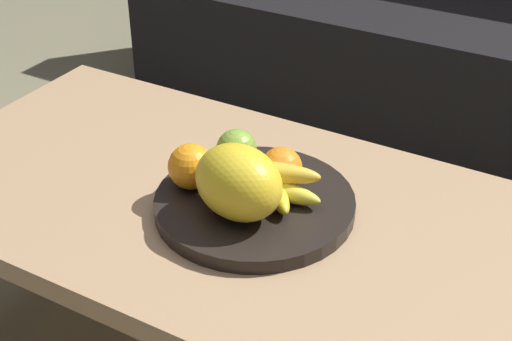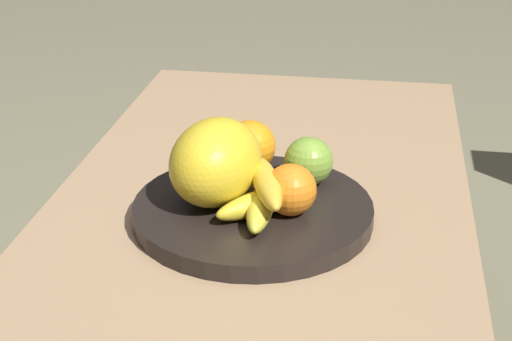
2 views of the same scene
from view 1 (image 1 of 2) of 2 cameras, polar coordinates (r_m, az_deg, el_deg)
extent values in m
cube|color=tan|center=(1.24, 0.39, -3.94)|extent=(1.29, 0.60, 0.04)
cylinder|color=tan|center=(1.84, -12.14, 0.82)|extent=(0.05, 0.05, 0.37)
cube|color=black|center=(2.32, 13.14, 8.13)|extent=(1.70, 0.70, 0.40)
cylinder|color=black|center=(1.23, 0.00, -2.45)|extent=(0.33, 0.33, 0.03)
ellipsoid|color=yellow|center=(1.15, -1.34, -0.90)|extent=(0.18, 0.15, 0.12)
sphere|color=orange|center=(1.23, -4.98, 0.31)|extent=(0.08, 0.08, 0.08)
sphere|color=orange|center=(1.23, 1.95, 0.23)|extent=(0.07, 0.07, 0.07)
sphere|color=#7DA93A|center=(1.28, -1.50, 1.65)|extent=(0.07, 0.07, 0.07)
ellipsoid|color=gold|center=(1.22, 1.35, -1.29)|extent=(0.13, 0.13, 0.03)
ellipsoid|color=yellow|center=(1.21, 1.70, -1.47)|extent=(0.15, 0.04, 0.03)
ellipsoid|color=gold|center=(1.20, 1.45, -0.14)|extent=(0.15, 0.08, 0.03)
camera|label=2|loc=(1.16, 55.00, 10.02)|focal=57.58mm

